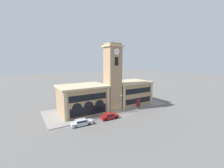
{
  "coord_description": "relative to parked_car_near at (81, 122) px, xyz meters",
  "views": [
    {
      "loc": [
        -22.23,
        -31.23,
        14.0
      ],
      "look_at": [
        -1.41,
        2.45,
        7.92
      ],
      "focal_mm": 24.0,
      "sensor_mm": 36.0,
      "label": 1
    }
  ],
  "objects": [
    {
      "name": "bollard",
      "position": [
        17.97,
        1.44,
        -0.04
      ],
      "size": [
        0.18,
        0.18,
        1.06
      ],
      "color": "black",
      "rests_on": "sidewalk_kerb"
    },
    {
      "name": "parked_car_near",
      "position": [
        0.0,
        0.0,
        0.0
      ],
      "size": [
        4.77,
        1.92,
        1.34
      ],
      "rotation": [
        0.0,
        0.0,
        -0.04
      ],
      "color": "#B2B7C1",
      "rests_on": "ground_plane"
    },
    {
      "name": "parked_car_mid",
      "position": [
        7.11,
        -0.0,
        0.03
      ],
      "size": [
        4.4,
        1.99,
        1.39
      ],
      "rotation": [
        0.0,
        0.0,
        -0.04
      ],
      "color": "maroon",
      "rests_on": "ground_plane"
    },
    {
      "name": "clock_tower",
      "position": [
        11.55,
        5.55,
        8.78
      ],
      "size": [
        4.57,
        4.57,
        20.07
      ],
      "color": "#9E7F5B",
      "rests_on": "ground_plane"
    },
    {
      "name": "sidewalk_kerb",
      "position": [
        11.54,
        7.79,
        -0.63
      ],
      "size": [
        36.47,
        13.23,
        0.15
      ],
      "color": "gray",
      "rests_on": "ground_plane"
    },
    {
      "name": "street_lamp",
      "position": [
        12.0,
        1.81,
        2.72
      ],
      "size": [
        0.36,
        0.36,
        4.88
      ],
      "color": "#4C4C51",
      "rests_on": "sidewalk_kerb"
    },
    {
      "name": "town_hall_left_wing",
      "position": [
        3.31,
        7.98,
        3.1
      ],
      "size": [
        12.7,
        9.48,
        7.55
      ],
      "color": "#9E7F5B",
      "rests_on": "ground_plane"
    },
    {
      "name": "town_hall_right_wing",
      "position": [
        19.66,
        7.98,
        3.08
      ],
      "size": [
        12.45,
        9.48,
        7.51
      ],
      "color": "#9E7F5B",
      "rests_on": "ground_plane"
    },
    {
      "name": "ground_plane",
      "position": [
        11.54,
        1.17,
        -0.71
      ],
      "size": [
        300.0,
        300.0,
        0.0
      ],
      "primitive_type": "plane",
      "color": "#605E5B"
    }
  ]
}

